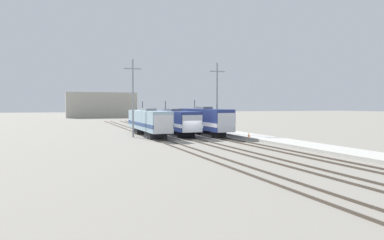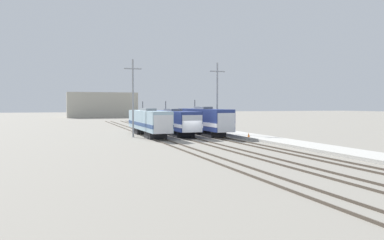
% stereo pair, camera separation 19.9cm
% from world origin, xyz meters
% --- Properties ---
extents(ground_plane, '(400.00, 400.00, 0.00)m').
position_xyz_m(ground_plane, '(0.00, 0.00, 0.00)').
color(ground_plane, gray).
extents(rail_pair_far_left, '(1.51, 120.00, 0.15)m').
position_xyz_m(rail_pair_far_left, '(-4.23, 0.00, 0.07)').
color(rail_pair_far_left, '#4C4238').
rests_on(rail_pair_far_left, ground_plane).
extents(rail_pair_center, '(1.51, 120.00, 0.15)m').
position_xyz_m(rail_pair_center, '(0.00, 0.00, 0.07)').
color(rail_pair_center, '#4C4238').
rests_on(rail_pair_center, ground_plane).
extents(rail_pair_far_right, '(1.51, 120.00, 0.15)m').
position_xyz_m(rail_pair_far_right, '(4.23, 0.00, 0.07)').
color(rail_pair_far_right, '#4C4238').
rests_on(rail_pair_far_right, ground_plane).
extents(locomotive_far_left, '(2.78, 17.76, 5.14)m').
position_xyz_m(locomotive_far_left, '(-4.23, 7.72, 2.12)').
color(locomotive_far_left, '#232326').
rests_on(locomotive_far_left, ground_plane).
extents(locomotive_center, '(3.10, 18.71, 5.24)m').
position_xyz_m(locomotive_center, '(0.00, 9.17, 2.08)').
color(locomotive_center, black).
rests_on(locomotive_center, ground_plane).
extents(locomotive_far_right, '(2.75, 17.28, 5.42)m').
position_xyz_m(locomotive_far_right, '(4.23, 6.98, 2.23)').
color(locomotive_far_right, black).
rests_on(locomotive_far_right, ground_plane).
extents(catenary_tower_left, '(2.48, 0.25, 11.04)m').
position_xyz_m(catenary_tower_left, '(-6.76, 6.57, 5.87)').
color(catenary_tower_left, gray).
rests_on(catenary_tower_left, ground_plane).
extents(catenary_tower_right, '(2.48, 0.25, 11.04)m').
position_xyz_m(catenary_tower_right, '(6.21, 6.57, 5.87)').
color(catenary_tower_right, gray).
rests_on(catenary_tower_right, ground_plane).
extents(platform, '(4.00, 120.00, 0.34)m').
position_xyz_m(platform, '(8.77, 0.00, 0.17)').
color(platform, '#B7B5AD').
rests_on(platform, ground_plane).
extents(traffic_cone, '(0.31, 0.31, 0.55)m').
position_xyz_m(traffic_cone, '(7.20, -1.84, 0.61)').
color(traffic_cone, orange).
rests_on(traffic_cone, platform).
extents(depot_building, '(25.07, 14.74, 9.19)m').
position_xyz_m(depot_building, '(-2.16, 98.37, 4.59)').
color(depot_building, '#B2AD9E').
rests_on(depot_building, ground_plane).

